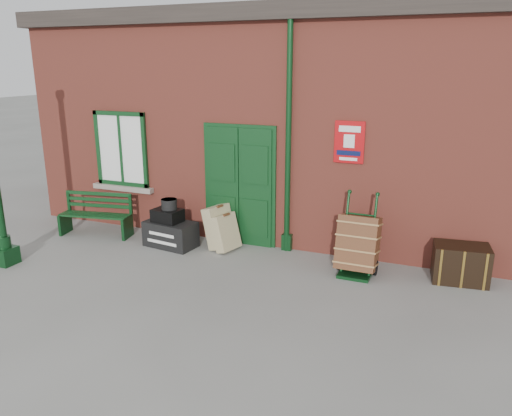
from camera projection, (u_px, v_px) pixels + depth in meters
The scene contains 10 objects.
ground at pixel (221, 274), 8.15m from camera, with size 80.00×80.00×0.00m, color gray.
station_building at pixel (290, 119), 10.66m from camera, with size 10.30×4.30×4.36m.
bench at pixel (97, 213), 9.92m from camera, with size 1.46×0.68×0.87m.
houdini_trunk at pixel (171, 234), 9.33m from camera, with size 0.95×0.52×0.48m, color black.
strongbox at pixel (167, 215), 9.25m from camera, with size 0.52×0.38×0.24m, color black.
hatbox at pixel (169, 204), 9.20m from camera, with size 0.29×0.29×0.19m, color black.
suitcase_back at pixel (219, 227), 9.24m from camera, with size 0.22×0.55×0.77m, color tan.
suitcase_front at pixel (226, 232), 9.10m from camera, with size 0.20×0.50×0.66m, color tan.
porter_trolley at pixel (358, 244), 8.04m from camera, with size 0.65×0.70×1.31m.
dark_trunk at pixel (461, 263), 7.80m from camera, with size 0.83×0.54×0.60m, color black.
Camera 1 is at (3.35, -6.77, 3.31)m, focal length 35.00 mm.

